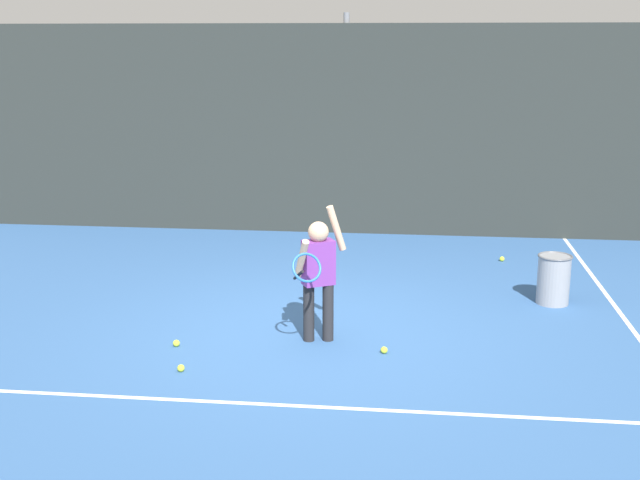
{
  "coord_description": "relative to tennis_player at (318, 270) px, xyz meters",
  "views": [
    {
      "loc": [
        1.0,
        -7.69,
        2.9
      ],
      "look_at": [
        0.06,
        0.5,
        0.85
      ],
      "focal_mm": 45.41,
      "sensor_mm": 36.0,
      "label": 1
    }
  ],
  "objects": [
    {
      "name": "tennis_player",
      "position": [
        0.0,
        0.0,
        0.0
      ],
      "size": [
        0.51,
        0.81,
        1.35
      ],
      "rotation": [
        0.0,
        0.0,
        0.49
      ],
      "color": "#232326",
      "rests_on": "ground"
    },
    {
      "name": "ball_hopper",
      "position": [
        2.49,
        1.47,
        -0.44
      ],
      "size": [
        0.38,
        0.38,
        0.56
      ],
      "color": "gray",
      "rests_on": "ground"
    },
    {
      "name": "fence_post_1",
      "position": [
        -0.13,
        4.7,
        0.91
      ],
      "size": [
        0.09,
        0.09,
        3.28
      ],
      "primitive_type": "cylinder",
      "color": "slate",
      "rests_on": "ground"
    },
    {
      "name": "court_line_sideline",
      "position": [
        3.18,
        1.22,
        -0.72
      ],
      "size": [
        0.05,
        9.0,
        0.0
      ],
      "primitive_type": "cube",
      "color": "white",
      "rests_on": "ground"
    },
    {
      "name": "back_fence_windscreen",
      "position": [
        -0.13,
        4.64,
        0.84
      ],
      "size": [
        12.03,
        0.08,
        3.13
      ],
      "primitive_type": "cube",
      "color": "#282D2B",
      "rests_on": "ground"
    },
    {
      "name": "tennis_ball_3",
      "position": [
        2.12,
        3.21,
        -0.69
      ],
      "size": [
        0.07,
        0.07,
        0.07
      ],
      "primitive_type": "sphere",
      "color": "#CCE033",
      "rests_on": "ground"
    },
    {
      "name": "tennis_ball_1",
      "position": [
        -1.14,
        -0.89,
        -0.69
      ],
      "size": [
        0.07,
        0.07,
        0.07
      ],
      "primitive_type": "sphere",
      "color": "#CCE033",
      "rests_on": "ground"
    },
    {
      "name": "tennis_ball_0",
      "position": [
        -1.35,
        -0.3,
        -0.69
      ],
      "size": [
        0.07,
        0.07,
        0.07
      ],
      "primitive_type": "sphere",
      "color": "#CCE033",
      "rests_on": "ground"
    },
    {
      "name": "court_line_baseline",
      "position": [
        -0.13,
        -1.47,
        -0.72
      ],
      "size": [
        9.0,
        0.05,
        0.0
      ],
      "primitive_type": "cube",
      "color": "white",
      "rests_on": "ground"
    },
    {
      "name": "ground_plane",
      "position": [
        -0.13,
        0.22,
        -0.73
      ],
      "size": [
        20.0,
        20.0,
        0.0
      ],
      "primitive_type": "plane",
      "color": "#335B93"
    },
    {
      "name": "tennis_ball_2",
      "position": [
        0.66,
        -0.25,
        -0.69
      ],
      "size": [
        0.07,
        0.07,
        0.07
      ],
      "primitive_type": "sphere",
      "color": "#CCE033",
      "rests_on": "ground"
    }
  ]
}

